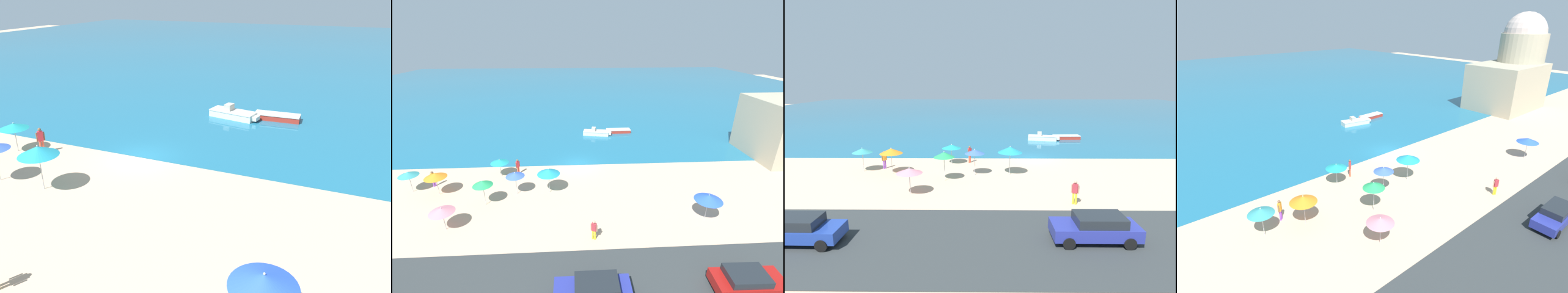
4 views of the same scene
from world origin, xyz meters
The scene contains 17 objects.
ground_plane centered at (0.00, 0.00, 0.00)m, with size 160.00×160.00×0.00m, color #D4AD8B.
sea centered at (0.00, 55.00, 0.03)m, with size 150.00×110.00×0.05m, color #1D6586.
coastal_road centered at (0.00, -18.00, 0.03)m, with size 80.00×8.00×0.06m, color #313536.
beach_umbrella_0 centered at (-13.88, -5.71, 2.16)m, with size 2.08×2.08×2.48m.
beach_umbrella_1 centered at (-8.75, -7.71, 2.31)m, with size 1.80×1.80×2.62m.
beach_umbrella_2 centered at (-6.18, -6.02, 2.18)m, with size 1.82×1.82×2.45m.
beach_umbrella_3 centered at (-16.82, -5.02, 2.05)m, with size 1.89×1.89×2.32m.
beach_umbrella_5 centered at (-10.96, -11.02, 1.88)m, with size 1.97×1.97×2.14m.
beach_umbrella_6 centered at (-8.66, -2.22, 1.84)m, with size 1.98×1.98×2.10m.
beach_umbrella_7 centered at (-2.95, -5.89, 2.35)m, with size 2.24×2.24×2.69m.
bather_0 centered at (-15.11, -4.07, 0.99)m, with size 0.41×0.45×1.77m.
bather_1 centered at (1.00, -12.81, 0.98)m, with size 0.53×0.35×1.74m.
bather_2 centered at (-6.82, -1.81, 1.02)m, with size 0.40×0.46×1.82m.
parked_car_0 centered at (0.58, -17.93, 0.85)m, with size 4.55×1.89×1.50m.
parked_car_2 centered at (-15.00, -18.25, 0.84)m, with size 4.14×1.89×1.48m.
skiff_nearshore centered at (3.21, 10.58, 0.41)m, with size 4.56×2.28×1.18m.
skiff_offshore centered at (6.84, 11.46, 0.32)m, with size 4.30×1.49×0.54m.
Camera 3 is at (-5.44, -32.92, 8.50)m, focal length 28.00 mm.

